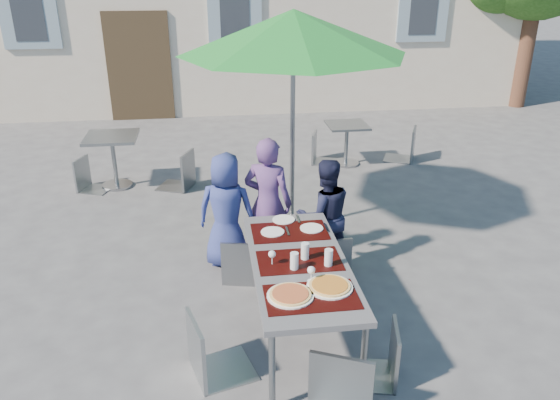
{
  "coord_description": "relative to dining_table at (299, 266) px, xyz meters",
  "views": [
    {
      "loc": [
        -0.65,
        -4.22,
        3.06
      ],
      "look_at": [
        0.01,
        0.65,
        0.93
      ],
      "focal_mm": 35.0,
      "sensor_mm": 36.0,
      "label": 1
    }
  ],
  "objects": [
    {
      "name": "ground",
      "position": [
        -0.05,
        0.25,
        -0.7
      ],
      "size": [
        90.0,
        90.0,
        0.0
      ],
      "primitive_type": "plane",
      "color": "#454548",
      "rests_on": "ground"
    },
    {
      "name": "dining_table",
      "position": [
        0.0,
        0.0,
        0.0
      ],
      "size": [
        0.8,
        1.85,
        0.76
      ],
      "color": "#414045",
      "rests_on": "ground"
    },
    {
      "name": "pizza_near_left",
      "position": [
        -0.16,
        -0.53,
        0.07
      ],
      "size": [
        0.36,
        0.36,
        0.03
      ],
      "color": "white",
      "rests_on": "dining_table"
    },
    {
      "name": "pizza_near_right",
      "position": [
        0.16,
        -0.45,
        0.07
      ],
      "size": [
        0.36,
        0.36,
        0.03
      ],
      "color": "white",
      "rests_on": "dining_table"
    },
    {
      "name": "glassware",
      "position": [
        0.04,
        -0.09,
        0.13
      ],
      "size": [
        0.53,
        0.42,
        0.15
      ],
      "color": "silver",
      "rests_on": "dining_table"
    },
    {
      "name": "place_settings",
      "position": [
        0.02,
        0.64,
        0.06
      ],
      "size": [
        0.64,
        0.47,
        0.01
      ],
      "color": "white",
      "rests_on": "dining_table"
    },
    {
      "name": "child_0",
      "position": [
        -0.56,
        1.34,
        -0.06
      ],
      "size": [
        0.71,
        0.55,
        1.28
      ],
      "primitive_type": "imported",
      "rotation": [
        0.0,
        0.0,
        2.88
      ],
      "color": "navy",
      "rests_on": "ground"
    },
    {
      "name": "child_1",
      "position": [
        -0.12,
        1.31,
        0.02
      ],
      "size": [
        0.62,
        0.53,
        1.44
      ],
      "primitive_type": "imported",
      "rotation": [
        0.0,
        0.0,
        2.72
      ],
      "color": "#593873",
      "rests_on": "ground"
    },
    {
      "name": "child_2",
      "position": [
        0.46,
        1.13,
        -0.07
      ],
      "size": [
        0.64,
        0.41,
        1.25
      ],
      "primitive_type": "imported",
      "rotation": [
        0.0,
        0.0,
        3.24
      ],
      "color": "#171933",
      "rests_on": "ground"
    },
    {
      "name": "chair_0",
      "position": [
        -0.42,
        0.96,
        -0.15
      ],
      "size": [
        0.49,
        0.5,
        0.93
      ],
      "color": "gray",
      "rests_on": "ground"
    },
    {
      "name": "chair_1",
      "position": [
        0.06,
        1.02,
        -0.16
      ],
      "size": [
        0.49,
        0.49,
        0.92
      ],
      "color": "gray",
      "rests_on": "ground"
    },
    {
      "name": "chair_2",
      "position": [
        0.45,
        0.86,
        -0.12
      ],
      "size": [
        0.48,
        0.49,
        0.98
      ],
      "color": "gray",
      "rests_on": "ground"
    },
    {
      "name": "chair_3",
      "position": [
        -0.79,
        -0.43,
        -0.09
      ],
      "size": [
        0.57,
        0.56,
        1.03
      ],
      "color": "#939A9F",
      "rests_on": "ground"
    },
    {
      "name": "chair_4",
      "position": [
        0.56,
        -0.64,
        -0.17
      ],
      "size": [
        0.48,
        0.48,
        0.9
      ],
      "color": "gray",
      "rests_on": "ground"
    },
    {
      "name": "chair_5",
      "position": [
        0.09,
        -1.12,
        -0.07
      ],
      "size": [
        0.62,
        0.62,
        1.05
      ],
      "color": "gray",
      "rests_on": "ground"
    },
    {
      "name": "patio_umbrella",
      "position": [
        0.27,
        2.1,
        1.66
      ],
      "size": [
        2.57,
        2.57,
        2.62
      ],
      "color": "#929499",
      "rests_on": "ground"
    },
    {
      "name": "cafe_table_0",
      "position": [
        -2.1,
        3.85,
        -0.14
      ],
      "size": [
        0.73,
        0.73,
        0.79
      ],
      "color": "#929499",
      "rests_on": "ground"
    },
    {
      "name": "bg_chair_l_0",
      "position": [
        -2.48,
        3.78,
        -0.17
      ],
      "size": [
        0.51,
        0.51,
        0.91
      ],
      "color": "gray",
      "rests_on": "ground"
    },
    {
      "name": "bg_chair_r_0",
      "position": [
        -1.13,
        3.68,
        -0.08
      ],
      "size": [
        0.6,
        0.6,
        1.05
      ],
      "color": "slate",
      "rests_on": "ground"
    },
    {
      "name": "cafe_table_1",
      "position": [
        1.52,
        4.35,
        -0.25
      ],
      "size": [
        0.64,
        0.64,
        0.68
      ],
      "color": "#929499",
      "rests_on": "ground"
    },
    {
      "name": "bg_chair_l_1",
      "position": [
        1.12,
        4.51,
        -0.13
      ],
      "size": [
        0.55,
        0.55,
        0.97
      ],
      "color": "gray",
      "rests_on": "ground"
    },
    {
      "name": "bg_chair_r_1",
      "position": [
        2.58,
        4.43,
        -0.07
      ],
      "size": [
        0.62,
        0.62,
        1.05
      ],
      "color": "gray",
      "rests_on": "ground"
    }
  ]
}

